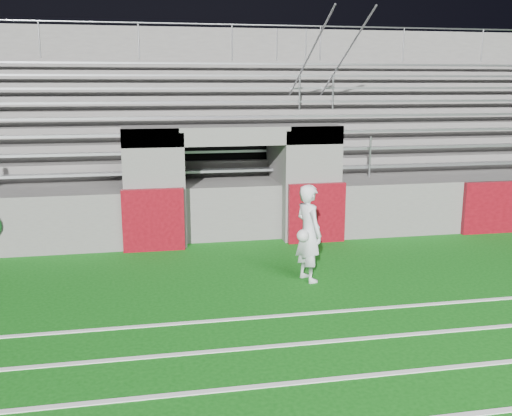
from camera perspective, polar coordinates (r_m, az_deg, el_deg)
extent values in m
plane|color=#0D530F|center=(9.84, 0.83, -8.53)|extent=(90.00, 90.00, 0.00)
cube|color=white|center=(7.20, 5.87, -16.82)|extent=(28.00, 0.09, 0.01)
cube|color=white|center=(8.05, 3.79, -13.45)|extent=(28.00, 0.09, 0.01)
cube|color=white|center=(8.93, 2.15, -10.73)|extent=(28.00, 0.09, 0.01)
cube|color=#555350|center=(12.70, -10.37, 2.13)|extent=(1.20, 1.00, 2.60)
cube|color=#555350|center=(13.22, 5.44, 2.67)|extent=(1.20, 1.00, 2.60)
cube|color=black|center=(14.50, -3.31, 3.36)|extent=(2.60, 0.20, 2.50)
cube|color=#555350|center=(13.32, -7.59, 2.47)|extent=(0.10, 2.20, 2.50)
cube|color=#555350|center=(13.64, 2.11, 2.80)|extent=(0.10, 2.20, 2.50)
cube|color=#555350|center=(12.69, -2.35, 7.32)|extent=(4.80, 1.00, 0.40)
cube|color=#555350|center=(16.63, -4.28, 4.15)|extent=(26.00, 8.00, 0.20)
cube|color=#555350|center=(16.73, -4.25, 2.03)|extent=(26.00, 8.00, 1.05)
cube|color=#52070E|center=(12.28, -10.22, -1.19)|extent=(1.30, 0.15, 1.35)
cube|color=#52070E|center=(12.82, 6.08, -0.50)|extent=(1.30, 0.15, 1.35)
cube|color=#52070E|center=(14.87, 23.68, 0.11)|extent=(2.20, 0.15, 1.25)
cube|color=#95979D|center=(13.71, -2.89, 3.78)|extent=(23.00, 0.28, 0.06)
cube|color=#555350|center=(14.55, -3.35, 4.15)|extent=(24.00, 0.75, 0.38)
cube|color=#95979D|center=(14.40, -3.32, 5.71)|extent=(23.00, 0.28, 0.06)
cube|color=#555350|center=(15.26, -3.73, 5.24)|extent=(24.00, 0.75, 0.76)
cube|color=#95979D|center=(15.10, -3.72, 7.46)|extent=(23.00, 0.28, 0.06)
cube|color=#555350|center=(15.98, -4.08, 6.24)|extent=(24.00, 0.75, 1.14)
cube|color=#95979D|center=(15.82, -4.08, 9.05)|extent=(23.00, 0.28, 0.06)
cube|color=#555350|center=(16.70, -4.40, 7.15)|extent=(24.00, 0.75, 1.52)
cube|color=#95979D|center=(16.54, -4.42, 10.50)|extent=(23.00, 0.28, 0.06)
cube|color=#555350|center=(17.43, -4.69, 7.99)|extent=(24.00, 0.75, 1.90)
cube|color=#95979D|center=(17.28, -4.73, 11.83)|extent=(23.00, 0.28, 0.06)
cube|color=#555350|center=(18.16, -4.96, 8.76)|extent=(24.00, 0.75, 2.28)
cube|color=#95979D|center=(18.03, -5.01, 13.06)|extent=(23.00, 0.28, 0.06)
cube|color=#555350|center=(18.90, -5.21, 9.47)|extent=(24.00, 0.75, 2.66)
cube|color=#95979D|center=(18.78, -5.28, 14.18)|extent=(23.00, 0.28, 0.06)
cube|color=#555350|center=(19.56, -5.42, 9.75)|extent=(26.00, 0.60, 5.29)
cylinder|color=#A5A8AD|center=(13.97, 7.50, 5.01)|extent=(0.05, 0.05, 1.00)
cylinder|color=#A5A8AD|center=(16.74, 4.39, 11.48)|extent=(0.05, 0.05, 1.00)
cylinder|color=#A5A8AD|center=(19.69, 2.09, 16.05)|extent=(0.05, 0.05, 1.00)
cylinder|color=#A5A8AD|center=(16.74, 4.42, 13.20)|extent=(0.05, 6.02, 3.08)
cylinder|color=#A5A8AD|center=(14.32, 11.32, 5.05)|extent=(0.05, 0.05, 1.00)
cylinder|color=#A5A8AD|center=(17.03, 7.70, 11.42)|extent=(0.05, 0.05, 1.00)
cylinder|color=#A5A8AD|center=(19.94, 5.01, 15.97)|extent=(0.05, 0.05, 1.00)
cylinder|color=#A5A8AD|center=(17.03, 7.75, 13.11)|extent=(0.05, 6.02, 3.08)
cylinder|color=#A5A8AD|center=(19.46, -20.85, 15.48)|extent=(0.05, 0.05, 1.10)
cylinder|color=#A5A8AD|center=(19.20, -11.66, 16.06)|extent=(0.05, 0.05, 1.10)
cylinder|color=#A5A8AD|center=(19.42, -2.40, 16.25)|extent=(0.05, 0.05, 1.10)
cylinder|color=#A5A8AD|center=(20.08, 6.44, 16.06)|extent=(0.05, 0.05, 1.10)
cylinder|color=#A5A8AD|center=(21.15, 14.53, 15.56)|extent=(0.05, 0.05, 1.10)
cylinder|color=#A5A8AD|center=(22.57, 21.67, 14.87)|extent=(0.05, 0.05, 1.10)
cylinder|color=#A5A8AD|center=(19.34, -5.50, 17.86)|extent=(24.00, 0.05, 0.05)
imported|color=silver|center=(10.27, 5.29, -2.50)|extent=(0.60, 0.74, 1.77)
sphere|color=silver|center=(10.06, 4.72, -2.77)|extent=(0.22, 0.22, 0.22)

